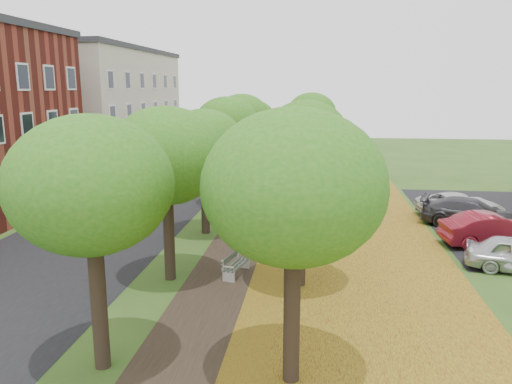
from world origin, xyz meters
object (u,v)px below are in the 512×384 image
(car_white, at_px, (460,205))
(car_red, at_px, (493,230))
(bench, at_px, (235,264))
(car_grey, at_px, (471,213))

(car_white, bearing_deg, car_red, 169.74)
(bench, xyz_separation_m, car_grey, (10.87, 8.08, 0.31))
(bench, height_order, car_white, car_white)
(bench, relative_size, car_grey, 0.35)
(bench, distance_m, car_white, 14.86)
(bench, xyz_separation_m, car_white, (10.87, 10.12, 0.24))
(car_grey, height_order, car_white, car_grey)
(car_red, bearing_deg, car_white, -8.81)
(car_red, relative_size, car_grey, 0.91)
(car_white, bearing_deg, bench, 122.68)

